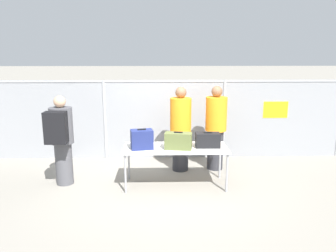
{
  "coord_description": "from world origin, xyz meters",
  "views": [
    {
      "loc": [
        -0.13,
        -5.89,
        2.53
      ],
      "look_at": [
        0.05,
        0.72,
        1.05
      ],
      "focal_mm": 35.0,
      "sensor_mm": 36.0,
      "label": 1
    }
  ],
  "objects_px": {
    "suitcase_olive": "(178,141)",
    "security_worker_near": "(181,128)",
    "inspection_table": "(175,150)",
    "security_worker_far": "(216,127)",
    "traveler_hooded": "(61,137)",
    "suitcase_black": "(208,140)",
    "utility_trailer": "(202,125)",
    "suitcase_navy": "(142,139)"
  },
  "relations": [
    {
      "from": "inspection_table",
      "to": "suitcase_olive",
      "type": "xyz_separation_m",
      "value": [
        0.05,
        -0.11,
        0.21
      ]
    },
    {
      "from": "inspection_table",
      "to": "security_worker_far",
      "type": "bearing_deg",
      "value": 44.48
    },
    {
      "from": "security_worker_near",
      "to": "security_worker_far",
      "type": "relative_size",
      "value": 0.99
    },
    {
      "from": "security_worker_near",
      "to": "suitcase_black",
      "type": "bearing_deg",
      "value": 106.05
    },
    {
      "from": "suitcase_olive",
      "to": "utility_trailer",
      "type": "distance_m",
      "value": 3.78
    },
    {
      "from": "traveler_hooded",
      "to": "suitcase_black",
      "type": "bearing_deg",
      "value": 12.08
    },
    {
      "from": "suitcase_navy",
      "to": "suitcase_olive",
      "type": "bearing_deg",
      "value": -3.02
    },
    {
      "from": "suitcase_olive",
      "to": "security_worker_far",
      "type": "height_order",
      "value": "security_worker_far"
    },
    {
      "from": "inspection_table",
      "to": "suitcase_olive",
      "type": "distance_m",
      "value": 0.24
    },
    {
      "from": "suitcase_navy",
      "to": "security_worker_near",
      "type": "relative_size",
      "value": 0.24
    },
    {
      "from": "suitcase_black",
      "to": "traveler_hooded",
      "type": "height_order",
      "value": "traveler_hooded"
    },
    {
      "from": "suitcase_olive",
      "to": "utility_trailer",
      "type": "relative_size",
      "value": 0.13
    },
    {
      "from": "security_worker_far",
      "to": "suitcase_black",
      "type": "bearing_deg",
      "value": 62.62
    },
    {
      "from": "suitcase_navy",
      "to": "inspection_table",
      "type": "bearing_deg",
      "value": 6.58
    },
    {
      "from": "suitcase_navy",
      "to": "security_worker_far",
      "type": "xyz_separation_m",
      "value": [
        1.56,
        0.98,
        0.01
      ]
    },
    {
      "from": "suitcase_navy",
      "to": "security_worker_far",
      "type": "height_order",
      "value": "security_worker_far"
    },
    {
      "from": "suitcase_black",
      "to": "security_worker_far",
      "type": "distance_m",
      "value": 0.96
    },
    {
      "from": "suitcase_navy",
      "to": "security_worker_far",
      "type": "relative_size",
      "value": 0.24
    },
    {
      "from": "suitcase_navy",
      "to": "suitcase_olive",
      "type": "xyz_separation_m",
      "value": [
        0.68,
        -0.04,
        -0.03
      ]
    },
    {
      "from": "security_worker_near",
      "to": "security_worker_far",
      "type": "xyz_separation_m",
      "value": [
        0.77,
        0.06,
        0.01
      ]
    },
    {
      "from": "inspection_table",
      "to": "traveler_hooded",
      "type": "distance_m",
      "value": 2.19
    },
    {
      "from": "suitcase_olive",
      "to": "suitcase_black",
      "type": "bearing_deg",
      "value": 11.36
    },
    {
      "from": "inspection_table",
      "to": "suitcase_black",
      "type": "height_order",
      "value": "suitcase_black"
    },
    {
      "from": "suitcase_olive",
      "to": "security_worker_near",
      "type": "relative_size",
      "value": 0.29
    },
    {
      "from": "suitcase_olive",
      "to": "traveler_hooded",
      "type": "height_order",
      "value": "traveler_hooded"
    },
    {
      "from": "utility_trailer",
      "to": "traveler_hooded",
      "type": "bearing_deg",
      "value": -132.56
    },
    {
      "from": "inspection_table",
      "to": "security_worker_near",
      "type": "bearing_deg",
      "value": 79.82
    },
    {
      "from": "inspection_table",
      "to": "suitcase_navy",
      "type": "height_order",
      "value": "suitcase_navy"
    },
    {
      "from": "suitcase_olive",
      "to": "utility_trailer",
      "type": "bearing_deg",
      "value": 75.54
    },
    {
      "from": "inspection_table",
      "to": "utility_trailer",
      "type": "relative_size",
      "value": 0.48
    },
    {
      "from": "traveler_hooded",
      "to": "security_worker_near",
      "type": "relative_size",
      "value": 0.95
    },
    {
      "from": "suitcase_olive",
      "to": "security_worker_near",
      "type": "bearing_deg",
      "value": 83.76
    },
    {
      "from": "traveler_hooded",
      "to": "utility_trailer",
      "type": "relative_size",
      "value": 0.42
    },
    {
      "from": "traveler_hooded",
      "to": "suitcase_navy",
      "type": "bearing_deg",
      "value": 8.06
    },
    {
      "from": "suitcase_olive",
      "to": "security_worker_far",
      "type": "bearing_deg",
      "value": 49.23
    },
    {
      "from": "traveler_hooded",
      "to": "security_worker_near",
      "type": "height_order",
      "value": "security_worker_near"
    },
    {
      "from": "security_worker_near",
      "to": "suitcase_olive",
      "type": "bearing_deg",
      "value": 70.86
    },
    {
      "from": "security_worker_near",
      "to": "security_worker_far",
      "type": "distance_m",
      "value": 0.78
    },
    {
      "from": "inspection_table",
      "to": "suitcase_olive",
      "type": "relative_size",
      "value": 3.73
    },
    {
      "from": "suitcase_black",
      "to": "security_worker_far",
      "type": "height_order",
      "value": "security_worker_far"
    },
    {
      "from": "inspection_table",
      "to": "utility_trailer",
      "type": "height_order",
      "value": "inspection_table"
    },
    {
      "from": "suitcase_olive",
      "to": "inspection_table",
      "type": "bearing_deg",
      "value": 113.43
    }
  ]
}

